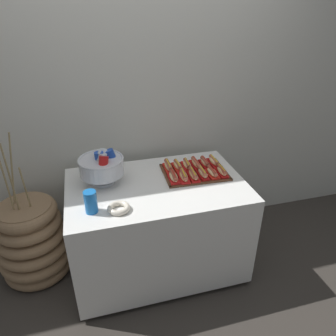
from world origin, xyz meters
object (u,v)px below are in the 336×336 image
object	(u,v)px
hot_dog_7	(178,166)
cup_stack	(91,202)
hot_dog_11	(214,162)
donut	(119,208)
floor_vase	(33,240)
hot_dog_1	(183,176)
hot_dog_8	(187,165)
hot_dog_4	(212,172)
punch_bowl	(102,165)
serving_tray	(195,172)
hot_dog_2	(193,175)
buffet_table	(157,225)
hot_dog_0	(174,177)
hot_dog_10	(205,163)
hot_dog_6	(168,166)
hot_dog_3	(203,173)
hot_dog_9	(196,164)

from	to	relation	value
hot_dog_7	cup_stack	world-z (taller)	cup_stack
hot_dog_11	donut	bearing A→B (deg)	-153.53
floor_vase	hot_dog_1	world-z (taller)	floor_vase
hot_dog_8	hot_dog_4	bearing A→B (deg)	-50.03
hot_dog_1	donut	xyz separation A→B (m)	(-0.51, -0.25, -0.02)
punch_bowl	hot_dog_8	bearing A→B (deg)	3.60
donut	serving_tray	bearing A→B (deg)	27.92
floor_vase	hot_dog_2	world-z (taller)	floor_vase
hot_dog_11	buffet_table	bearing A→B (deg)	-163.01
hot_dog_0	serving_tray	bearing A→B (deg)	21.45
buffet_table	hot_dog_10	world-z (taller)	hot_dog_10
hot_dog_8	cup_stack	bearing A→B (deg)	-153.00
hot_dog_7	punch_bowl	size ratio (longest dim) A/B	0.49
hot_dog_1	punch_bowl	distance (m)	0.60
buffet_table	hot_dog_6	distance (m)	0.46
hot_dog_2	hot_dog_6	size ratio (longest dim) A/B	1.08
buffet_table	hot_dog_0	world-z (taller)	hot_dog_0
hot_dog_2	hot_dog_7	xyz separation A→B (m)	(-0.07, 0.17, -0.00)
hot_dog_1	hot_dog_8	world-z (taller)	hot_dog_1
serving_tray	hot_dog_8	bearing A→B (deg)	112.14
hot_dog_3	hot_dog_10	bearing A→B (deg)	63.25
hot_dog_4	hot_dog_6	size ratio (longest dim) A/B	0.92
hot_dog_6	hot_dog_9	xyz separation A→B (m)	(0.22, -0.01, -0.00)
buffet_table	hot_dog_10	distance (m)	0.62
hot_dog_0	hot_dog_7	bearing A→B (deg)	63.25
hot_dog_11	cup_stack	size ratio (longest dim) A/B	1.20
hot_dog_3	hot_dog_6	xyz separation A→B (m)	(-0.22, 0.17, -0.00)
punch_bowl	hot_dog_7	bearing A→B (deg)	4.36
hot_dog_11	punch_bowl	size ratio (longest dim) A/B	0.55
floor_vase	hot_dog_7	world-z (taller)	floor_vase
floor_vase	donut	world-z (taller)	floor_vase
hot_dog_8	hot_dog_10	xyz separation A→B (m)	(0.15, -0.01, 0.00)
hot_dog_0	hot_dog_8	bearing A→B (deg)	45.42
hot_dog_4	donut	distance (m)	0.78
floor_vase	hot_dog_6	world-z (taller)	floor_vase
buffet_table	serving_tray	xyz separation A→B (m)	(0.32, 0.08, 0.38)
floor_vase	hot_dog_0	world-z (taller)	floor_vase
hot_dog_4	hot_dog_10	bearing A→B (deg)	87.70
serving_tray	hot_dog_7	xyz separation A→B (m)	(-0.11, 0.09, 0.03)
hot_dog_1	hot_dog_4	distance (m)	0.23
hot_dog_11	donut	size ratio (longest dim) A/B	1.24
hot_dog_3	hot_dog_6	distance (m)	0.28
hot_dog_2	hot_dog_3	world-z (taller)	hot_dog_3
hot_dog_0	hot_dog_1	world-z (taller)	hot_dog_0
hot_dog_2	hot_dog_9	size ratio (longest dim) A/B	1.01
serving_tray	hot_dog_4	world-z (taller)	hot_dog_4
hot_dog_4	punch_bowl	bearing A→B (deg)	170.77
floor_vase	hot_dog_11	distance (m)	1.56
punch_bowl	buffet_table	bearing A→B (deg)	-18.72
hot_dog_7	donut	bearing A→B (deg)	-141.01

